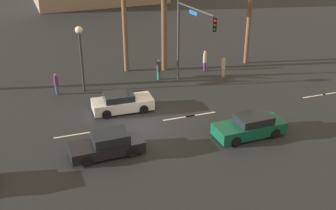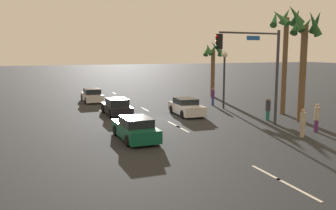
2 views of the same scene
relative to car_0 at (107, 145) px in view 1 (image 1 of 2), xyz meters
The scene contains 15 objects.
ground_plane 4.23m from the car_0, 44.83° to the left, with size 220.00×220.00×0.00m, color #232628.
lane_stripe_2 3.46m from the car_0, 120.08° to the left, with size 2.30×0.14×0.01m, color silver.
lane_stripe_3 6.35m from the car_0, 27.84° to the left, with size 2.35×0.14×0.01m, color silver.
lane_stripe_4 7.81m from the car_0, 22.27° to the left, with size 2.23×0.14×0.01m, color silver.
lane_stripe_5 16.99m from the car_0, 10.01° to the left, with size 2.03×0.14×0.01m, color silver.
car_0 is the anchor object (origin of this frame).
car_2 8.97m from the car_0, ahead, with size 4.56×2.02×1.37m.
car_3 5.78m from the car_0, 67.99° to the left, with size 4.30×2.00×1.35m.
traffic_signal 12.17m from the car_0, 44.01° to the left, with size 0.98×5.35×6.64m.
streetlamp 10.34m from the car_0, 88.86° to the left, with size 0.56×0.56×5.19m.
pedestrian_0 14.86m from the car_0, 37.02° to the left, with size 0.41×0.41×1.76m.
pedestrian_1 15.40m from the car_0, 44.52° to the left, with size 0.39×0.39×1.86m.
pedestrian_2 12.11m from the car_0, 57.50° to the left, with size 0.51×0.51×1.76m.
pedestrian_3 10.01m from the car_0, 100.86° to the left, with size 0.45×0.45×1.72m.
palm_tree_1 15.37m from the car_0, 57.74° to the left, with size 2.31×2.35×8.15m.
Camera 1 is at (-6.63, -24.00, 13.16)m, focal length 44.84 mm.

